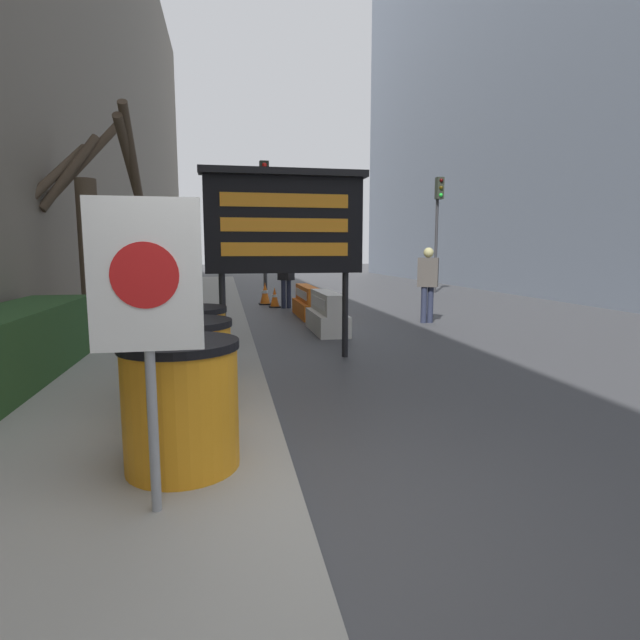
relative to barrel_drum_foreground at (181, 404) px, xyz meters
The scene contains 16 objects.
ground_plane 1.26m from the barrel_drum_foreground, 43.80° to the right, with size 120.00×120.00×0.00m, color #3F3F42.
hedge_strip 3.35m from the barrel_drum_foreground, 131.01° to the left, with size 0.90×4.69×0.87m.
bare_tree 6.62m from the barrel_drum_foreground, 108.07° to the left, with size 1.94×1.92×4.02m.
barrel_drum_foreground is the anchor object (origin of this frame).
barrel_drum_middle 1.08m from the barrel_drum_foreground, 91.88° to the left, with size 0.85×0.85×0.93m.
barrel_drum_back 2.15m from the barrel_drum_foreground, 92.13° to the left, with size 0.85×0.85×0.93m.
warning_sign 1.05m from the barrel_drum_foreground, 99.77° to the right, with size 0.63×0.08×1.86m.
message_board 4.54m from the barrel_drum_foreground, 73.11° to the left, with size 2.53×0.36×2.91m.
jersey_barrier_white 7.03m from the barrel_drum_foreground, 69.90° to the left, with size 0.61×1.86×0.85m.
jersey_barrier_orange_near 9.44m from the barrel_drum_foreground, 75.18° to the left, with size 0.52×2.14×0.80m.
traffic_cone_near 11.53m from the barrel_drum_foreground, 81.11° to the left, with size 0.34×0.34×0.61m.
traffic_cone_mid 12.35m from the barrel_drum_foreground, 82.75° to the left, with size 0.40×0.40×0.71m.
traffic_light_near_curb 12.74m from the barrel_drum_foreground, 82.66° to the left, with size 0.28×0.44×4.43m.
traffic_light_far_side 17.88m from the barrel_drum_foreground, 60.47° to the left, with size 0.28×0.44×4.56m.
pedestrian_worker 9.02m from the barrel_drum_foreground, 56.12° to the left, with size 0.54×0.47×1.78m.
pedestrian_passerby 11.31m from the barrel_drum_foreground, 79.31° to the left, with size 0.49×0.53×1.73m.
Camera 1 is at (-0.46, -2.84, 1.71)m, focal length 28.00 mm.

